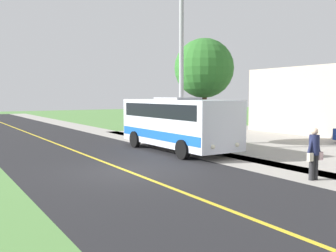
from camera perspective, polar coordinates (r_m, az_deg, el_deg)
name	(u,v)px	position (r m, az deg, el deg)	size (l,w,h in m)	color
ground_plane	(127,171)	(14.62, -6.18, -6.78)	(120.00, 120.00, 0.00)	#548442
road_surface	(127,171)	(14.62, -6.18, -6.77)	(8.00, 100.00, 0.01)	black
sidewalk	(230,159)	(17.49, 9.38, -4.92)	(2.40, 100.00, 0.01)	#9E9991
road_centre_line	(127,171)	(14.62, -6.18, -6.75)	(0.16, 100.00, 0.00)	gold
shuttle_bus_front	(177,121)	(19.61, 1.39, 0.70)	(2.76, 7.69, 2.79)	silver
pedestrian_with_bags	(314,152)	(13.81, 21.17, -3.68)	(0.72, 0.34, 1.79)	#262628
street_light_pole	(180,57)	(20.08, 1.77, 10.32)	(1.97, 0.24, 8.92)	#9E9EA3
tree_curbside	(204,69)	(22.45, 5.47, 8.60)	(3.47, 3.47, 6.21)	#4C3826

